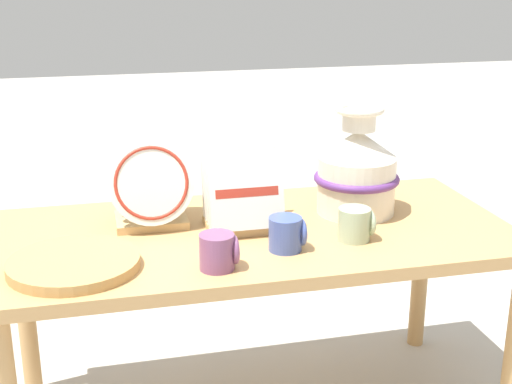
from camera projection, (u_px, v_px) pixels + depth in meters
display_table at (256, 253)px, 2.00m from camera, size 1.43×0.68×0.61m
ceramic_vase at (357, 169)px, 2.08m from camera, size 0.25×0.25×0.32m
dish_rack_round_plates at (150, 189)px, 1.98m from camera, size 0.23×0.19×0.26m
dish_rack_square_plates at (242, 198)px, 1.97m from camera, size 0.20×0.18×0.22m
wicker_charger_stack at (74, 264)px, 1.73m from camera, size 0.32×0.32×0.03m
mug_plum_glaze at (219, 251)px, 1.72m from camera, size 0.09×0.09×0.09m
mug_cobalt_glaze at (287, 234)px, 1.83m from camera, size 0.09×0.09×0.09m
mug_sage_glaze at (356, 224)px, 1.90m from camera, size 0.09×0.09×0.09m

